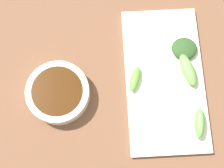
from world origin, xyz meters
name	(u,v)px	position (x,y,z in m)	size (l,w,h in m)	color
tabletop	(127,77)	(0.00, 0.00, 0.01)	(2.10, 2.10, 0.02)	brown
sauce_bowl	(58,93)	(-0.17, -0.04, 0.04)	(0.15, 0.15, 0.04)	silver
serving_plate	(164,79)	(0.09, -0.01, 0.03)	(0.19, 0.37, 0.01)	silver
broccoli_leafy_0	(184,49)	(0.14, 0.06, 0.04)	(0.06, 0.06, 0.02)	#2A4B22
broccoli_stalk_1	(188,70)	(0.14, 0.00, 0.05)	(0.03, 0.08, 0.03)	#679E4D
broccoli_stalk_2	(135,79)	(0.02, -0.01, 0.04)	(0.02, 0.06, 0.02)	#61AD3D
broccoli_stalk_3	(199,123)	(0.15, -0.13, 0.05)	(0.02, 0.07, 0.03)	#65AE4B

